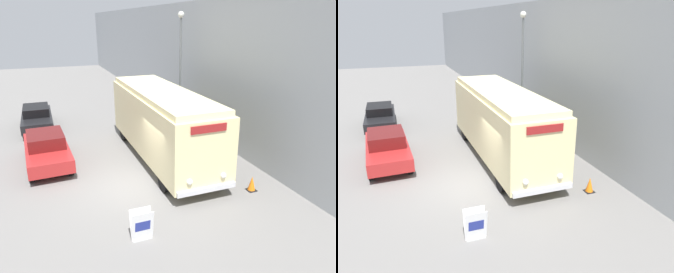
% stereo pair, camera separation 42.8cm
% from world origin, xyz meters
% --- Properties ---
extents(ground_plane, '(80.00, 80.00, 0.00)m').
position_xyz_m(ground_plane, '(0.00, 0.00, 0.00)').
color(ground_plane, slate).
extents(building_wall_right, '(0.30, 60.00, 7.54)m').
position_xyz_m(building_wall_right, '(6.00, 10.00, 3.77)').
color(building_wall_right, '#9EA3A8').
rests_on(building_wall_right, ground_plane).
extents(vintage_bus, '(2.52, 9.33, 3.40)m').
position_xyz_m(vintage_bus, '(2.16, 2.35, 1.90)').
color(vintage_bus, black).
rests_on(vintage_bus, ground_plane).
extents(sign_board, '(0.69, 0.38, 1.01)m').
position_xyz_m(sign_board, '(-0.70, -3.44, 0.49)').
color(sign_board, gray).
rests_on(sign_board, ground_plane).
extents(streetlamp, '(0.36, 0.36, 6.94)m').
position_xyz_m(streetlamp, '(4.82, 6.28, 4.45)').
color(streetlamp, '#595E60').
rests_on(streetlamp, ground_plane).
extents(parked_car_near, '(2.08, 4.66, 1.51)m').
position_xyz_m(parked_car_near, '(-3.13, 3.64, 0.78)').
color(parked_car_near, black).
rests_on(parked_car_near, ground_plane).
extents(parked_car_mid, '(1.79, 4.72, 1.42)m').
position_xyz_m(parked_car_mid, '(-3.48, 9.66, 0.74)').
color(parked_car_mid, black).
rests_on(parked_car_mid, ground_plane).
extents(traffic_cone, '(0.36, 0.36, 0.61)m').
position_xyz_m(traffic_cone, '(4.30, -2.09, 0.30)').
color(traffic_cone, black).
rests_on(traffic_cone, ground_plane).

